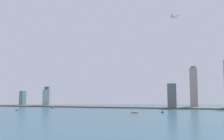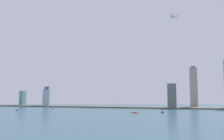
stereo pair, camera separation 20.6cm
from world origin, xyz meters
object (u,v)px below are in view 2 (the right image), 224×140
(skyscraper_5, at_px, (194,87))
(boat_4, at_px, (162,112))
(skyscraper_6, at_px, (23,98))
(skyscraper_4, at_px, (47,97))
(boat_1, at_px, (17,110))
(airplane, at_px, (175,17))
(boat_5, at_px, (53,108))
(channel_buoy_0, at_px, (172,113))
(boat_2, at_px, (135,112))
(skyscraper_1, at_px, (172,96))

(skyscraper_5, xyz_separation_m, boat_4, (-76.99, -248.75, -60.23))
(skyscraper_5, relative_size, boat_4, 13.85)
(skyscraper_6, height_order, boat_4, skyscraper_6)
(skyscraper_4, bearing_deg, skyscraper_5, 4.77)
(skyscraper_5, height_order, boat_1, skyscraper_5)
(boat_4, relative_size, airplane, 0.40)
(boat_5, relative_size, channel_buoy_0, 7.17)
(skyscraper_4, bearing_deg, airplane, -10.14)
(skyscraper_6, xyz_separation_m, channel_buoy_0, (529.04, -229.53, -25.43))
(boat_1, relative_size, channel_buoy_0, 7.75)
(channel_buoy_0, distance_m, airplane, 292.07)
(channel_buoy_0, bearing_deg, boat_2, -177.24)
(channel_buoy_0, bearing_deg, boat_4, 139.09)
(boat_1, height_order, airplane, airplane)
(boat_4, bearing_deg, airplane, -175.88)
(boat_5, bearing_deg, skyscraper_6, 49.96)
(boat_1, relative_size, boat_4, 1.83)
(skyscraper_5, xyz_separation_m, boat_1, (-433.53, -267.14, -60.71))
(skyscraper_4, distance_m, skyscraper_5, 488.81)
(airplane, bearing_deg, boat_2, -168.13)
(skyscraper_5, bearing_deg, airplane, -112.32)
(channel_buoy_0, bearing_deg, skyscraper_6, 156.55)
(boat_2, xyz_separation_m, airplane, (84.78, 151.63, 251.62))
(boat_4, xyz_separation_m, boat_5, (-324.29, 100.73, -0.10))
(boat_1, xyz_separation_m, airplane, (384.77, 148.37, 251.44))
(boat_4, bearing_deg, skyscraper_5, 179.18)
(skyscraper_5, xyz_separation_m, airplane, (-48.76, -118.77, 190.73))
(skyscraper_4, distance_m, boat_5, 139.96)
(skyscraper_6, distance_m, boat_1, 276.72)
(boat_2, xyz_separation_m, channel_buoy_0, (77.25, 3.72, -0.11))
(skyscraper_1, distance_m, boat_4, 175.11)
(skyscraper_6, bearing_deg, boat_5, -31.06)
(boat_5, bearing_deg, boat_2, -123.54)
(boat_1, xyz_separation_m, boat_4, (356.54, 18.39, 0.48))
(skyscraper_6, distance_m, boat_2, 509.08)
(boat_1, height_order, channel_buoy_0, boat_1)
(skyscraper_5, height_order, boat_4, skyscraper_5)
(skyscraper_1, relative_size, skyscraper_4, 1.05)
(skyscraper_4, relative_size, skyscraper_5, 0.53)
(boat_2, bearing_deg, skyscraper_1, -95.15)
(skyscraper_1, height_order, boat_2, skyscraper_1)
(skyscraper_4, bearing_deg, boat_2, -33.10)
(skyscraper_6, bearing_deg, boat_1, -56.57)
(skyscraper_6, height_order, boat_1, skyscraper_6)
(boat_2, xyz_separation_m, boat_5, (-267.74, 122.38, 0.57))
(skyscraper_4, xyz_separation_m, boat_4, (409.13, -208.22, -28.81))
(skyscraper_4, xyz_separation_m, skyscraper_5, (486.12, 40.53, 31.42))
(skyscraper_1, bearing_deg, boat_4, -94.79)
(skyscraper_1, distance_m, skyscraper_4, 425.11)
(skyscraper_6, relative_size, boat_1, 3.15)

